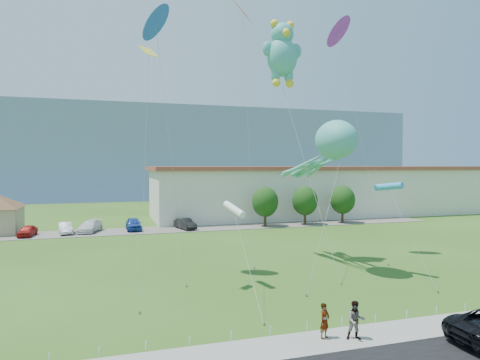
{
  "coord_description": "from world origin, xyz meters",
  "views": [
    {
      "loc": [
        -10.57,
        -20.64,
        8.42
      ],
      "look_at": [
        -1.67,
        8.0,
        7.37
      ],
      "focal_mm": 32.0,
      "sensor_mm": 36.0,
      "label": 1
    }
  ],
  "objects_px": {
    "parked_car_black": "(185,224)",
    "octopus_kite": "(328,150)",
    "teddy_bear_kite": "(282,52)",
    "parked_car_silver": "(65,228)",
    "parked_car_blue": "(134,224)",
    "warehouse": "(332,190)",
    "parked_car_red": "(27,231)",
    "pedestrian_right": "(356,320)",
    "parked_car_white": "(90,226)",
    "pedestrian_left": "(325,321)"
  },
  "relations": [
    {
      "from": "parked_car_black",
      "to": "octopus_kite",
      "type": "relative_size",
      "value": 0.35
    },
    {
      "from": "parked_car_black",
      "to": "teddy_bear_kite",
      "type": "xyz_separation_m",
      "value": [
        4.98,
        -20.59,
        17.48
      ]
    },
    {
      "from": "parked_car_silver",
      "to": "parked_car_blue",
      "type": "relative_size",
      "value": 0.9
    },
    {
      "from": "warehouse",
      "to": "parked_car_red",
      "type": "distance_m",
      "value": 46.74
    },
    {
      "from": "parked_car_silver",
      "to": "parked_car_blue",
      "type": "height_order",
      "value": "parked_car_blue"
    },
    {
      "from": "parked_car_red",
      "to": "parked_car_black",
      "type": "relative_size",
      "value": 0.89
    },
    {
      "from": "parked_car_silver",
      "to": "parked_car_black",
      "type": "distance_m",
      "value": 14.63
    },
    {
      "from": "parked_car_silver",
      "to": "parked_car_black",
      "type": "height_order",
      "value": "parked_car_black"
    },
    {
      "from": "warehouse",
      "to": "parked_car_black",
      "type": "bearing_deg",
      "value": -160.84
    },
    {
      "from": "warehouse",
      "to": "parked_car_blue",
      "type": "xyz_separation_m",
      "value": [
        -33.42,
        -8.28,
        -3.28
      ]
    },
    {
      "from": "pedestrian_right",
      "to": "parked_car_white",
      "type": "relative_size",
      "value": 0.38
    },
    {
      "from": "pedestrian_right",
      "to": "parked_car_silver",
      "type": "height_order",
      "value": "pedestrian_right"
    },
    {
      "from": "parked_car_white",
      "to": "parked_car_black",
      "type": "bearing_deg",
      "value": 13.15
    },
    {
      "from": "octopus_kite",
      "to": "teddy_bear_kite",
      "type": "relative_size",
      "value": 0.57
    },
    {
      "from": "teddy_bear_kite",
      "to": "parked_car_black",
      "type": "bearing_deg",
      "value": 103.6
    },
    {
      "from": "pedestrian_left",
      "to": "warehouse",
      "type": "bearing_deg",
      "value": 33.87
    },
    {
      "from": "pedestrian_right",
      "to": "warehouse",
      "type": "bearing_deg",
      "value": 80.41
    },
    {
      "from": "parked_car_white",
      "to": "parked_car_black",
      "type": "distance_m",
      "value": 11.84
    },
    {
      "from": "pedestrian_left",
      "to": "parked_car_blue",
      "type": "distance_m",
      "value": 38.81
    },
    {
      "from": "parked_car_red",
      "to": "parked_car_silver",
      "type": "relative_size",
      "value": 0.91
    },
    {
      "from": "pedestrian_left",
      "to": "octopus_kite",
      "type": "bearing_deg",
      "value": 34.55
    },
    {
      "from": "pedestrian_right",
      "to": "teddy_bear_kite",
      "type": "height_order",
      "value": "teddy_bear_kite"
    },
    {
      "from": "pedestrian_right",
      "to": "parked_car_red",
      "type": "xyz_separation_m",
      "value": [
        -20.3,
        37.55,
        -0.32
      ]
    },
    {
      "from": "pedestrian_left",
      "to": "teddy_bear_kite",
      "type": "distance_m",
      "value": 24.4
    },
    {
      "from": "pedestrian_left",
      "to": "pedestrian_right",
      "type": "distance_m",
      "value": 1.47
    },
    {
      "from": "parked_car_red",
      "to": "octopus_kite",
      "type": "distance_m",
      "value": 36.76
    },
    {
      "from": "parked_car_blue",
      "to": "teddy_bear_kite",
      "type": "xyz_separation_m",
      "value": [
        11.48,
        -21.67,
        17.39
      ]
    },
    {
      "from": "warehouse",
      "to": "parked_car_silver",
      "type": "distance_m",
      "value": 42.6
    },
    {
      "from": "parked_car_red",
      "to": "parked_car_silver",
      "type": "bearing_deg",
      "value": 18.54
    },
    {
      "from": "parked_car_blue",
      "to": "octopus_kite",
      "type": "xyz_separation_m",
      "value": [
        13.7,
        -25.76,
        8.77
      ]
    },
    {
      "from": "parked_car_silver",
      "to": "teddy_bear_kite",
      "type": "bearing_deg",
      "value": -56.03
    },
    {
      "from": "parked_car_red",
      "to": "pedestrian_right",
      "type": "bearing_deg",
      "value": -53.56
    },
    {
      "from": "parked_car_white",
      "to": "octopus_kite",
      "type": "bearing_deg",
      "value": -35.55
    },
    {
      "from": "parked_car_red",
      "to": "teddy_bear_kite",
      "type": "relative_size",
      "value": 0.18
    },
    {
      "from": "warehouse",
      "to": "parked_car_black",
      "type": "xyz_separation_m",
      "value": [
        -26.93,
        -9.36,
        -3.37
      ]
    },
    {
      "from": "pedestrian_right",
      "to": "parked_car_red",
      "type": "relative_size",
      "value": 0.49
    },
    {
      "from": "teddy_bear_kite",
      "to": "pedestrian_right",
      "type": "bearing_deg",
      "value": -101.16
    },
    {
      "from": "octopus_kite",
      "to": "parked_car_red",
      "type": "bearing_deg",
      "value": 136.58
    },
    {
      "from": "parked_car_black",
      "to": "octopus_kite",
      "type": "xyz_separation_m",
      "value": [
        7.21,
        -24.68,
        8.86
      ]
    },
    {
      "from": "parked_car_black",
      "to": "teddy_bear_kite",
      "type": "height_order",
      "value": "teddy_bear_kite"
    },
    {
      "from": "parked_car_black",
      "to": "parked_car_red",
      "type": "bearing_deg",
      "value": 165.38
    },
    {
      "from": "parked_car_silver",
      "to": "parked_car_white",
      "type": "height_order",
      "value": "parked_car_white"
    },
    {
      "from": "parked_car_red",
      "to": "parked_car_blue",
      "type": "xyz_separation_m",
      "value": [
        12.2,
        1.24,
        0.14
      ]
    },
    {
      "from": "warehouse",
      "to": "teddy_bear_kite",
      "type": "height_order",
      "value": "teddy_bear_kite"
    },
    {
      "from": "warehouse",
      "to": "teddy_bear_kite",
      "type": "xyz_separation_m",
      "value": [
        -21.95,
        -29.95,
        14.11
      ]
    },
    {
      "from": "pedestrian_right",
      "to": "teddy_bear_kite",
      "type": "distance_m",
      "value": 24.52
    },
    {
      "from": "pedestrian_right",
      "to": "parked_car_silver",
      "type": "bearing_deg",
      "value": 131.65
    },
    {
      "from": "pedestrian_right",
      "to": "parked_car_silver",
      "type": "distance_m",
      "value": 41.6
    },
    {
      "from": "parked_car_black",
      "to": "octopus_kite",
      "type": "distance_m",
      "value": 27.19
    },
    {
      "from": "pedestrian_left",
      "to": "parked_car_black",
      "type": "xyz_separation_m",
      "value": [
        -0.25,
        37.14,
        -0.19
      ]
    }
  ]
}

